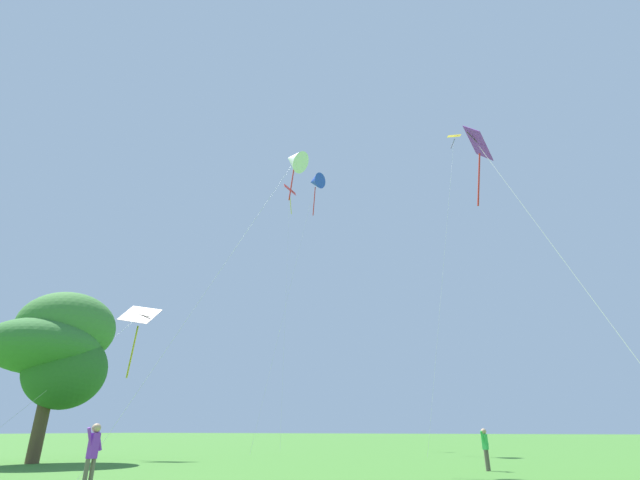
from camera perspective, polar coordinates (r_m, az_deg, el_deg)
kite_white_distant at (r=27.22m, az=-3.24°, el=9.85°), size 3.57×9.58×16.99m
kite_yellow_diamond at (r=42.16m, az=16.13°, el=9.83°), size 4.12×6.18×26.39m
kite_blue_delta at (r=45.27m, az=-0.60°, el=7.26°), size 2.83×7.32×24.97m
kite_red_high at (r=53.13m, az=-3.78°, el=5.03°), size 4.46×8.48×28.37m
kite_purple_streamer at (r=16.04m, az=19.54°, el=9.78°), size 3.59×5.20×10.97m
kite_black_large at (r=32.39m, az=-21.88°, el=-10.03°), size 2.43×10.75×9.36m
person_foreground_watcher at (r=14.81m, az=-26.44°, el=-22.44°), size 0.23×0.56×1.72m
person_with_spool at (r=22.01m, az=19.86°, el=-22.86°), size 0.28×0.51×1.61m
tree_right_cluster at (r=29.62m, az=-29.77°, el=-11.34°), size 5.82×6.47×8.89m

